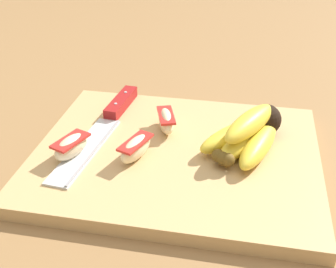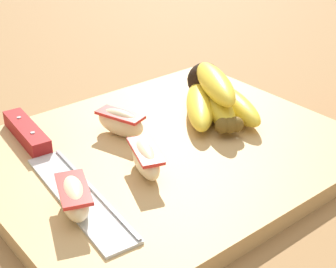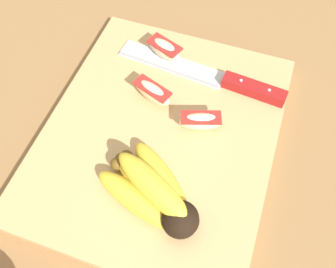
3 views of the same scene
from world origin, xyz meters
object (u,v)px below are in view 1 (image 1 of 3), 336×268
object	(u,v)px
apple_wedge_near	(136,148)
apple_wedge_middle	(71,146)
chefs_knife	(110,117)
apple_wedge_far	(166,121)
banana_bunch	(249,134)

from	to	relation	value
apple_wedge_near	apple_wedge_middle	xyz separation A→B (m)	(-0.09, -0.01, -0.00)
chefs_knife	apple_wedge_far	world-z (taller)	apple_wedge_far
chefs_knife	apple_wedge_far	distance (m)	0.09
apple_wedge_middle	apple_wedge_far	world-z (taller)	same
apple_wedge_middle	banana_bunch	bearing A→B (deg)	16.55
apple_wedge_middle	apple_wedge_far	size ratio (longest dim) A/B	1.00
apple_wedge_near	apple_wedge_middle	size ratio (longest dim) A/B	1.03
apple_wedge_near	banana_bunch	bearing A→B (deg)	21.34
apple_wedge_near	apple_wedge_far	world-z (taller)	same
banana_bunch	chefs_knife	world-z (taller)	banana_bunch
banana_bunch	chefs_knife	bearing A→B (deg)	170.74
apple_wedge_middle	apple_wedge_far	xyz separation A→B (m)	(0.12, 0.10, 0.00)
banana_bunch	apple_wedge_far	bearing A→B (deg)	169.31
chefs_knife	banana_bunch	bearing A→B (deg)	-9.26
banana_bunch	apple_wedge_far	size ratio (longest dim) A/B	2.26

